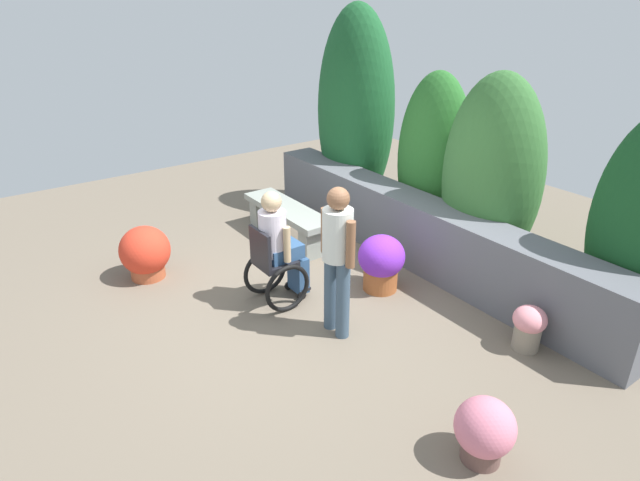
{
  "coord_description": "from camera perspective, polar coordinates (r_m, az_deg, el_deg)",
  "views": [
    {
      "loc": [
        4.28,
        -2.89,
        3.25
      ],
      "look_at": [
        0.17,
        0.07,
        0.85
      ],
      "focal_mm": 30.07,
      "sensor_mm": 36.0,
      "label": 1
    }
  ],
  "objects": [
    {
      "name": "stone_bench",
      "position": [
        7.53,
        -3.44,
        2.43
      ],
      "size": [
        1.67,
        0.46,
        0.49
      ],
      "rotation": [
        0.0,
        0.0,
        -0.09
      ],
      "color": "gray",
      "rests_on": "ground"
    },
    {
      "name": "person_standing_companion",
      "position": [
        5.21,
        1.86,
        -1.31
      ],
      "size": [
        0.49,
        0.3,
        1.59
      ],
      "rotation": [
        0.0,
        0.0,
        -0.11
      ],
      "color": "#3D5368",
      "rests_on": "ground"
    },
    {
      "name": "flower_pot_red_accent",
      "position": [
        5.66,
        21.33,
        -8.44
      ],
      "size": [
        0.32,
        0.32,
        0.47
      ],
      "color": "gray",
      "rests_on": "ground"
    },
    {
      "name": "flower_pot_purple_near",
      "position": [
        4.38,
        17.08,
        -18.8
      ],
      "size": [
        0.45,
        0.45,
        0.54
      ],
      "color": "brown",
      "rests_on": "ground"
    },
    {
      "name": "stone_retaining_wall",
      "position": [
        6.92,
        10.64,
        0.85
      ],
      "size": [
        5.66,
        0.51,
        0.86
      ],
      "primitive_type": "cube",
      "color": "slate",
      "rests_on": "ground"
    },
    {
      "name": "flower_pot_terracotta_by_wall",
      "position": [
        6.27,
        6.53,
        -2.25
      ],
      "size": [
        0.55,
        0.55,
        0.68
      ],
      "color": "#AB5A2E",
      "rests_on": "ground"
    },
    {
      "name": "flower_pot_small_foreground",
      "position": [
        6.85,
        -18.09,
        -1.32
      ],
      "size": [
        0.61,
        0.61,
        0.66
      ],
      "color": "#B05232",
      "rests_on": "ground"
    },
    {
      "name": "hedge_backdrop",
      "position": [
        7.21,
        13.03,
        9.14
      ],
      "size": [
        5.62,
        1.03,
        3.08
      ],
      "color": "#1D592C",
      "rests_on": "ground"
    },
    {
      "name": "ground_plane",
      "position": [
        6.1,
        -1.46,
        -6.86
      ],
      "size": [
        11.7,
        11.7,
        0.0
      ],
      "primitive_type": "plane",
      "color": "#706454"
    },
    {
      "name": "person_in_wheelchair",
      "position": [
        5.9,
        -4.53,
        -1.18
      ],
      "size": [
        0.53,
        0.66,
        1.33
      ],
      "rotation": [
        0.0,
        0.0,
        -0.03
      ],
      "color": "black",
      "rests_on": "ground"
    }
  ]
}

